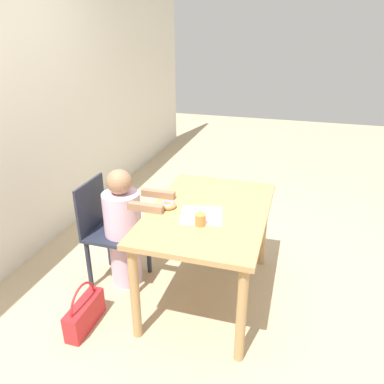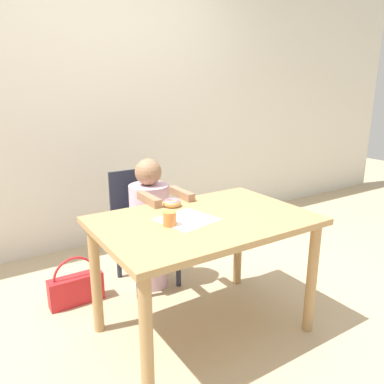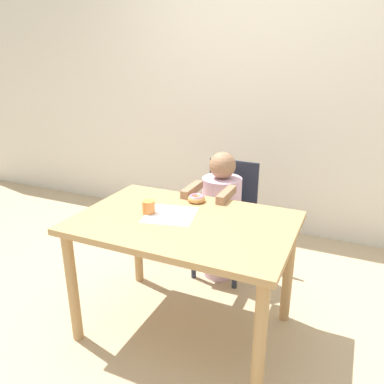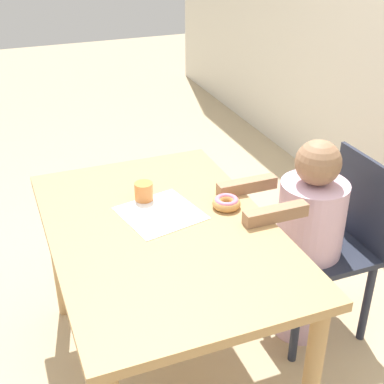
{
  "view_description": "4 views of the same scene",
  "coord_description": "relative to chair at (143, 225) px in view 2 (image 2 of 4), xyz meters",
  "views": [
    {
      "loc": [
        -2.21,
        -0.54,
        1.85
      ],
      "look_at": [
        -0.01,
        0.12,
        0.83
      ],
      "focal_mm": 35.0,
      "sensor_mm": 36.0,
      "label": 1
    },
    {
      "loc": [
        -1.1,
        -1.59,
        1.4
      ],
      "look_at": [
        -0.01,
        0.12,
        0.83
      ],
      "focal_mm": 35.0,
      "sensor_mm": 36.0,
      "label": 2
    },
    {
      "loc": [
        0.8,
        -1.66,
        1.53
      ],
      "look_at": [
        -0.01,
        0.12,
        0.83
      ],
      "focal_mm": 35.0,
      "sensor_mm": 36.0,
      "label": 3
    },
    {
      "loc": [
        1.54,
        -0.49,
        1.74
      ],
      "look_at": [
        -0.01,
        0.12,
        0.83
      ],
      "focal_mm": 50.0,
      "sensor_mm": 36.0,
      "label": 4
    }
  ],
  "objects": [
    {
      "name": "ground_plane",
      "position": [
        0.02,
        -0.76,
        -0.43
      ],
      "size": [
        12.0,
        12.0,
        0.0
      ],
      "primitive_type": "plane",
      "color": "tan"
    },
    {
      "name": "wall_back",
      "position": [
        0.02,
        0.87,
        0.82
      ],
      "size": [
        8.0,
        0.05,
        2.5
      ],
      "color": "silver",
      "rests_on": "ground_plane"
    },
    {
      "name": "dining_table",
      "position": [
        0.02,
        -0.76,
        0.18
      ],
      "size": [
        1.17,
        0.79,
        0.71
      ],
      "color": "tan",
      "rests_on": "ground_plane"
    },
    {
      "name": "chair",
      "position": [
        0.0,
        0.0,
        0.0
      ],
      "size": [
        0.38,
        0.42,
        0.82
      ],
      "color": "#232838",
      "rests_on": "ground_plane"
    },
    {
      "name": "child_figure",
      "position": [
        0.0,
        -0.12,
        0.03
      ],
      "size": [
        0.28,
        0.51,
        0.94
      ],
      "color": "silver",
      "rests_on": "ground_plane"
    },
    {
      "name": "donut",
      "position": [
        -0.03,
        -0.49,
        0.3
      ],
      "size": [
        0.11,
        0.11,
        0.04
      ],
      "color": "tan",
      "rests_on": "dining_table"
    },
    {
      "name": "napkin",
      "position": [
        -0.08,
        -0.74,
        0.28
      ],
      "size": [
        0.32,
        0.32,
        0.0
      ],
      "color": "white",
      "rests_on": "dining_table"
    },
    {
      "name": "handbag",
      "position": [
        -0.53,
        -0.06,
        -0.32
      ],
      "size": [
        0.35,
        0.1,
        0.34
      ],
      "color": "red",
      "rests_on": "ground_plane"
    },
    {
      "name": "cup",
      "position": [
        -0.2,
        -0.77,
        0.32
      ],
      "size": [
        0.07,
        0.07,
        0.07
      ],
      "color": "orange",
      "rests_on": "dining_table"
    }
  ]
}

